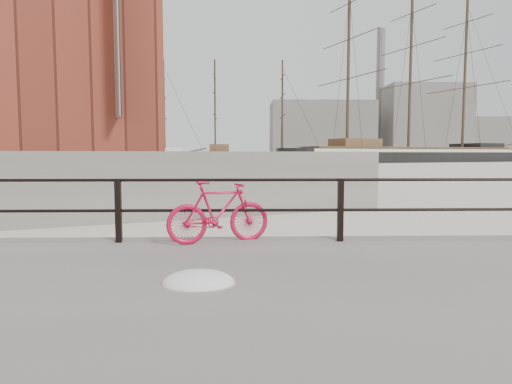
% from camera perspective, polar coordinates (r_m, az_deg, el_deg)
% --- Properties ---
extents(far_quay, '(78.44, 148.07, 1.80)m').
position_cam_1_polar(far_quay, '(86.66, -25.47, 3.80)').
color(far_quay, gray).
rests_on(far_quay, ground).
extents(bicycle, '(1.61, 0.69, 0.97)m').
position_cam_1_polar(bicycle, '(7.11, -4.71, -2.51)').
color(bicycle, red).
rests_on(bicycle, promenade).
extents(barque_black, '(68.48, 44.50, 36.56)m').
position_cam_1_polar(barque_black, '(97.18, 18.46, 3.55)').
color(barque_black, black).
rests_on(barque_black, ground).
extents(schooner_mid, '(27.58, 11.92, 19.87)m').
position_cam_1_polar(schooner_mid, '(85.54, -0.91, 3.66)').
color(schooner_mid, beige).
rests_on(schooner_mid, ground).
extents(schooner_left, '(25.79, 13.66, 18.80)m').
position_cam_1_polar(schooner_left, '(82.14, -15.23, 3.44)').
color(schooner_left, silver).
rests_on(schooner_left, ground).
extents(workboat_far, '(12.75, 8.40, 7.00)m').
position_cam_1_polar(workboat_far, '(61.84, -27.87, 2.65)').
color(workboat_far, black).
rests_on(workboat_far, ground).
extents(apartment_mustard, '(26.02, 22.15, 22.20)m').
position_cam_1_polar(apartment_mustard, '(54.96, -29.21, 15.94)').
color(apartment_mustard, gold).
rests_on(apartment_mustard, far_quay).
extents(apartment_cream, '(24.16, 21.40, 21.20)m').
position_cam_1_polar(apartment_cream, '(77.49, -27.53, 12.19)').
color(apartment_cream, beige).
rests_on(apartment_cream, far_quay).
extents(apartment_grey, '(26.02, 22.15, 23.20)m').
position_cam_1_polar(apartment_grey, '(99.41, -26.69, 11.05)').
color(apartment_grey, '#A4A49E').
rests_on(apartment_grey, far_quay).
extents(apartment_brick, '(27.87, 22.90, 21.20)m').
position_cam_1_polar(apartment_brick, '(122.17, -26.10, 9.34)').
color(apartment_brick, brown).
rests_on(apartment_brick, far_quay).
extents(industrial_west, '(32.00, 18.00, 18.00)m').
position_cam_1_polar(industrial_west, '(149.58, 8.09, 7.56)').
color(industrial_west, gray).
rests_on(industrial_west, ground).
extents(industrial_mid, '(26.00, 20.00, 24.00)m').
position_cam_1_polar(industrial_mid, '(164.02, 20.07, 8.12)').
color(industrial_mid, gray).
rests_on(industrial_mid, ground).
extents(industrial_east, '(20.00, 16.00, 14.00)m').
position_cam_1_polar(industrial_east, '(177.95, 26.36, 6.02)').
color(industrial_east, gray).
rests_on(industrial_east, ground).
extents(smokestack, '(2.80, 2.80, 44.00)m').
position_cam_1_polar(smokestack, '(165.42, 15.24, 11.69)').
color(smokestack, gray).
rests_on(smokestack, ground).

